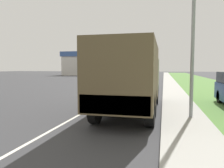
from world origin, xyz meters
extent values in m
plane|color=#38383A|center=(0.00, 40.00, 0.00)|extent=(180.00, 180.00, 0.00)
cube|color=silver|center=(0.00, 40.00, 0.00)|extent=(0.12, 120.00, 0.00)
cube|color=#ADAAA3|center=(4.50, 40.00, 0.06)|extent=(1.80, 120.00, 0.12)
cube|color=#56843D|center=(8.90, 40.00, 0.01)|extent=(7.00, 120.00, 0.02)
cube|color=#606647|center=(2.19, 15.84, 1.61)|extent=(2.34, 2.13, 1.99)
cube|color=brown|center=(2.19, 12.05, 1.86)|extent=(2.34, 5.46, 2.49)
cube|color=#606647|center=(2.19, 9.36, 0.97)|extent=(2.23, 0.10, 0.60)
cube|color=red|center=(1.31, 9.34, 1.17)|extent=(0.12, 0.06, 0.12)
cube|color=red|center=(3.07, 9.34, 1.17)|extent=(0.12, 0.06, 0.12)
cylinder|color=black|center=(1.17, 15.74, 0.59)|extent=(0.30, 1.18, 1.18)
cylinder|color=black|center=(3.21, 15.74, 0.59)|extent=(0.30, 1.18, 1.18)
cylinder|color=black|center=(1.17, 10.68, 0.59)|extent=(0.30, 1.18, 1.18)
cylinder|color=black|center=(3.21, 10.68, 0.59)|extent=(0.30, 1.18, 1.18)
cylinder|color=black|center=(1.17, 12.32, 0.59)|extent=(0.30, 1.18, 1.18)
cylinder|color=black|center=(3.21, 12.32, 0.59)|extent=(0.30, 1.18, 1.18)
cube|color=silver|center=(1.41, 26.63, 0.49)|extent=(1.89, 4.00, 0.63)
cube|color=black|center=(1.41, 26.71, 1.13)|extent=(1.66, 1.80, 0.66)
cylinder|color=black|center=(0.56, 27.91, 0.32)|extent=(0.20, 0.64, 0.64)
cylinder|color=black|center=(2.25, 27.91, 0.32)|extent=(0.20, 0.64, 0.64)
cylinder|color=black|center=(0.56, 25.35, 0.32)|extent=(0.20, 0.64, 0.64)
cylinder|color=black|center=(2.25, 25.35, 0.32)|extent=(0.20, 0.64, 0.64)
cube|color=#B7BABF|center=(-1.79, 34.20, 0.55)|extent=(1.82, 4.42, 0.75)
cube|color=black|center=(-1.79, 34.29, 1.30)|extent=(1.60, 1.99, 0.76)
cylinder|color=black|center=(-2.60, 35.61, 0.32)|extent=(0.20, 0.64, 0.64)
cylinder|color=black|center=(-0.97, 35.61, 0.32)|extent=(0.20, 0.64, 0.64)
cylinder|color=black|center=(-2.60, 32.78, 0.32)|extent=(0.20, 0.64, 0.64)
cylinder|color=black|center=(-0.97, 32.78, 0.32)|extent=(0.20, 0.64, 0.64)
cube|color=navy|center=(-1.62, 44.46, 0.49)|extent=(1.87, 4.57, 0.62)
cube|color=black|center=(-1.62, 44.55, 1.12)|extent=(1.65, 2.06, 0.65)
cylinder|color=black|center=(-2.46, 45.92, 0.32)|extent=(0.20, 0.64, 0.64)
cylinder|color=black|center=(-0.79, 45.92, 0.32)|extent=(0.20, 0.64, 0.64)
cylinder|color=black|center=(-2.46, 42.99, 0.32)|extent=(0.20, 0.64, 0.64)
cylinder|color=black|center=(-0.79, 42.99, 0.32)|extent=(0.20, 0.64, 0.64)
cylinder|color=black|center=(6.92, 16.89, 0.40)|extent=(0.24, 0.76, 0.76)
cylinder|color=gray|center=(4.75, 12.14, 3.34)|extent=(0.14, 0.14, 6.43)
cube|color=beige|center=(-16.68, 64.52, 2.62)|extent=(14.16, 12.82, 5.24)
cube|color=#385693|center=(-16.68, 64.52, 5.89)|extent=(14.73, 13.33, 1.31)
camera|label=1|loc=(3.66, 2.93, 2.10)|focal=35.00mm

